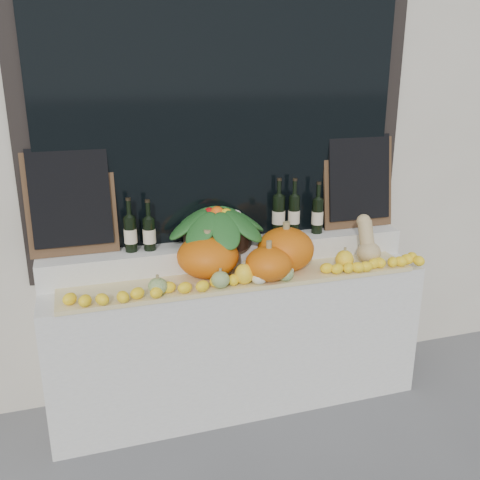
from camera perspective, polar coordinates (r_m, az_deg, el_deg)
name	(u,v)px	position (r m, az deg, el deg)	size (l,w,h in m)	color
storefront_facade	(203,39)	(3.72, -3.92, 20.57)	(7.00, 0.94, 4.50)	beige
display_sill	(236,338)	(3.45, -0.38, -10.40)	(2.30, 0.55, 0.88)	silver
rear_tier	(229,253)	(3.37, -1.15, -1.43)	(2.30, 0.25, 0.16)	silver
straw_bedding	(243,279)	(3.15, 0.27, -4.21)	(2.10, 0.32, 0.03)	tan
pumpkin_left	(208,256)	(3.13, -3.44, -1.75)	(0.36, 0.36, 0.24)	#D7610B
pumpkin_right	(286,249)	(3.22, 4.89, -0.99)	(0.34, 0.34, 0.26)	#D7610B
pumpkin_center	(269,264)	(3.08, 3.08, -2.54)	(0.27, 0.27, 0.20)	#D7610B
butternut_squash	(367,243)	(3.44, 13.43, -0.33)	(0.15, 0.21, 0.29)	tan
decorative_gourds	(260,273)	(3.07, 2.18, -3.57)	(1.26, 0.18, 0.14)	#2D621D
lemon_heap	(248,279)	(3.03, 0.91, -4.20)	(2.20, 0.16, 0.06)	yellow
produce_bowl	(217,225)	(3.27, -2.44, 1.61)	(0.65, 0.65, 0.25)	black
wine_bottle_far_left	(130,233)	(3.20, -11.61, 0.70)	(0.08, 0.08, 0.33)	black
wine_bottle_near_left	(149,233)	(3.21, -9.66, 0.70)	(0.08, 0.08, 0.31)	black
wine_bottle_tall	(279,215)	(3.44, 4.13, 2.69)	(0.08, 0.08, 0.37)	black
wine_bottle_near_right	(294,214)	(3.46, 5.77, 2.73)	(0.08, 0.08, 0.37)	black
wine_bottle_far_right	(317,215)	(3.51, 8.26, 2.62)	(0.08, 0.08, 0.34)	black
chalkboard_left	(71,200)	(3.19, -17.62, 4.12)	(0.50, 0.12, 0.62)	#4C331E
chalkboard_right	(359,180)	(3.67, 12.54, 6.30)	(0.50, 0.12, 0.62)	#4C331E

